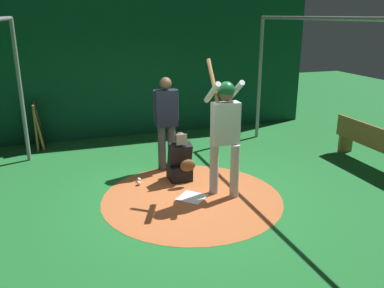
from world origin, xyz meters
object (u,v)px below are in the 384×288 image
umpire (166,119)px  baseball_1 (139,180)px  home_plate (192,197)px  batter (225,127)px  baseball_0 (139,183)px  bat_rack (38,125)px  catcher (180,162)px  bench (372,144)px

umpire → baseball_1: bearing=-54.8°
baseball_1 → home_plate: bearing=36.3°
batter → baseball_0: batter is taller
baseball_1 → bat_rack: bearing=-148.4°
catcher → baseball_1: size_ratio=12.51×
home_plate → bench: bearing=94.7°
bat_rack → baseball_0: 3.53m
baseball_0 → catcher: bearing=89.3°
catcher → bench: 3.91m
umpire → bench: umpire is taller
umpire → bat_rack: bearing=-134.8°
home_plate → baseball_0: 1.09m
home_plate → bench: size_ratio=0.22×
bat_rack → baseball_0: bearing=29.7°
home_plate → bench: bench is taller
bat_rack → baseball_0: (3.04, 1.74, -0.44)m
baseball_0 → baseball_1: same height
umpire → baseball_0: (0.62, -0.70, -0.98)m
baseball_1 → batter: bearing=51.8°
batter → baseball_1: 1.97m
home_plate → baseball_1: size_ratio=5.68×
batter → bench: bearing=95.9°
batter → bat_rack: (-3.87, -3.03, -0.70)m
home_plate → umpire: bearing=-178.3°
batter → umpire: 1.58m
baseball_1 → baseball_0: bearing=-12.7°
bench → baseball_1: size_ratio=26.02×
catcher → baseball_0: bearing=-90.7°
home_plate → bat_rack: bearing=-147.2°
umpire → bat_rack: 3.48m
catcher → umpire: size_ratio=0.51×
home_plate → baseball_0: baseball_0 is taller
baseball_1 → catcher: bearing=77.3°
umpire → baseball_0: umpire is taller
home_plate → catcher: 0.86m
home_plate → bat_rack: size_ratio=0.40×
bat_rack → bench: 7.30m
catcher → bat_rack: bearing=-140.5°
batter → catcher: 1.27m
catcher → umpire: bearing=-172.6°
catcher → baseball_0: catcher is taller
umpire → bench: size_ratio=0.94×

